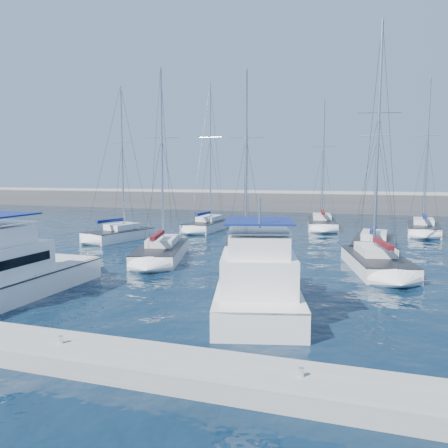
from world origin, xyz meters
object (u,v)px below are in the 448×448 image
(motor_yacht_port_inner, at_px, (13,274))
(sailboat_mid_d, at_px, (376,262))
(motor_yacht_stbd_inner, at_px, (258,288))
(sailboat_back_c, at_px, (423,228))
(sailboat_back_a, at_px, (208,225))
(sailboat_mid_a, at_px, (119,234))
(sailboat_back_b, at_px, (322,223))
(sailboat_mid_c, at_px, (246,250))
(motor_yacht_stbd_outer, at_px, (264,278))
(sailboat_mid_e, at_px, (373,245))
(sailboat_mid_b, at_px, (161,252))

(motor_yacht_port_inner, distance_m, sailboat_mid_d, 21.69)
(motor_yacht_port_inner, relative_size, motor_yacht_stbd_inner, 1.04)
(sailboat_mid_d, height_order, sailboat_back_c, sailboat_back_c)
(sailboat_back_a, bearing_deg, sailboat_mid_a, -116.68)
(motor_yacht_stbd_inner, relative_size, sailboat_back_b, 0.60)
(motor_yacht_stbd_inner, bearing_deg, sailboat_mid_c, 92.59)
(sailboat_mid_c, distance_m, sailboat_back_c, 23.71)
(motor_yacht_stbd_outer, height_order, sailboat_mid_a, sailboat_mid_a)
(motor_yacht_stbd_inner, xyz_separation_m, sailboat_back_a, (-12.25, 27.46, -0.59))
(motor_yacht_port_inner, xyz_separation_m, motor_yacht_stbd_outer, (12.24, 3.87, -0.19))
(sailboat_mid_e, bearing_deg, sailboat_mid_b, -147.64)
(motor_yacht_port_inner, distance_m, sailboat_back_a, 28.69)
(motor_yacht_stbd_outer, height_order, sailboat_back_c, sailboat_back_c)
(sailboat_mid_d, xyz_separation_m, sailboat_mid_e, (-0.02, 7.46, -0.02))
(motor_yacht_stbd_inner, distance_m, sailboat_mid_c, 13.39)
(motor_yacht_port_inner, height_order, sailboat_back_b, sailboat_back_b)
(motor_yacht_stbd_inner, xyz_separation_m, sailboat_mid_c, (-3.93, 12.79, -0.60))
(motor_yacht_stbd_inner, height_order, sailboat_mid_e, sailboat_mid_e)
(sailboat_back_c, bearing_deg, motor_yacht_stbd_inner, -103.82)
(sailboat_mid_c, bearing_deg, sailboat_mid_b, -173.90)
(sailboat_mid_b, height_order, sailboat_mid_d, sailboat_mid_d)
(sailboat_mid_d, height_order, sailboat_back_a, sailboat_back_a)
(motor_yacht_stbd_inner, bearing_deg, sailboat_back_c, 56.87)
(sailboat_mid_c, bearing_deg, motor_yacht_port_inner, -139.15)
(motor_yacht_port_inner, bearing_deg, sailboat_back_a, 90.41)
(sailboat_mid_b, height_order, sailboat_back_a, sailboat_back_a)
(sailboat_mid_a, xyz_separation_m, sailboat_mid_d, (23.04, -6.49, -0.00))
(sailboat_mid_a, xyz_separation_m, sailboat_back_a, (5.42, 9.97, 0.00))
(sailboat_mid_d, xyz_separation_m, sailboat_back_b, (-5.48, 22.34, -0.03))
(sailboat_mid_c, height_order, sailboat_back_b, sailboat_back_b)
(sailboat_mid_d, relative_size, sailboat_back_c, 0.99)
(sailboat_mid_a, relative_size, sailboat_mid_c, 1.03)
(sailboat_mid_b, height_order, sailboat_back_c, sailboat_back_c)
(motor_yacht_port_inner, height_order, motor_yacht_stbd_inner, same)
(sailboat_back_c, bearing_deg, sailboat_mid_d, -99.57)
(sailboat_back_c, bearing_deg, sailboat_mid_b, -128.95)
(motor_yacht_stbd_inner, relative_size, sailboat_mid_c, 0.63)
(sailboat_mid_c, height_order, sailboat_mid_e, sailboat_mid_e)
(sailboat_mid_a, bearing_deg, sailboat_mid_c, -2.27)
(sailboat_mid_c, relative_size, sailboat_mid_d, 0.88)
(sailboat_mid_e, bearing_deg, sailboat_mid_a, -173.79)
(motor_yacht_stbd_outer, bearing_deg, sailboat_mid_b, 139.93)
(sailboat_mid_d, bearing_deg, sailboat_back_a, 124.26)
(motor_yacht_port_inner, relative_size, motor_yacht_stbd_outer, 1.50)
(sailboat_mid_d, bearing_deg, sailboat_back_b, 91.12)
(motor_yacht_stbd_inner, distance_m, sailboat_mid_e, 19.22)
(sailboat_back_c, bearing_deg, motor_yacht_stbd_outer, -105.95)
(sailboat_mid_e, xyz_separation_m, sailboat_back_a, (-17.59, 9.01, 0.02))
(motor_yacht_port_inner, xyz_separation_m, sailboat_back_b, (12.43, 34.55, -0.62))
(sailboat_back_a, xyz_separation_m, sailboat_back_b, (12.13, 5.87, -0.03))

